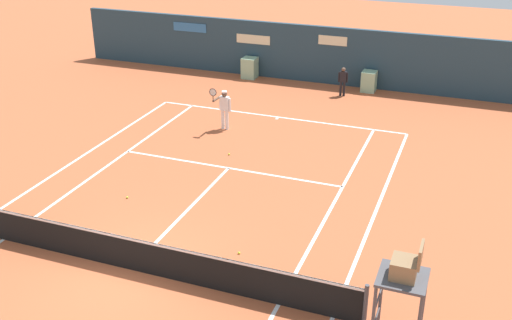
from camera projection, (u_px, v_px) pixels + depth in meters
name	position (u px, v px, depth m)	size (l,w,h in m)	color
ground_plane	(141.00, 257.00, 15.97)	(80.00, 80.00, 0.01)	#B25633
tennis_net	(128.00, 252.00, 15.27)	(12.10, 0.10, 1.07)	#4C4C51
sponsor_back_wall	(314.00, 55.00, 29.35)	(25.00, 1.02, 2.75)	#233D4C
umpire_chair	(404.00, 276.00, 12.32)	(1.00, 1.00, 2.51)	#47474C
player_on_baseline	(224.00, 106.00, 23.79)	(0.65, 0.66, 1.82)	white
ball_kid_centre_post	(343.00, 80.00, 27.61)	(0.44, 0.21, 1.34)	black
tennis_ball_near_service_line	(229.00, 154.00, 21.90)	(0.07, 0.07, 0.07)	#CCE033
tennis_ball_mid_court	(127.00, 197.00, 18.91)	(0.07, 0.07, 0.07)	#CCE033
tennis_ball_by_sideline	(239.00, 253.00, 16.10)	(0.07, 0.07, 0.07)	#CCE033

